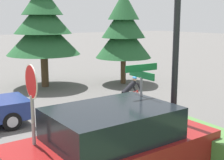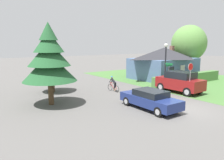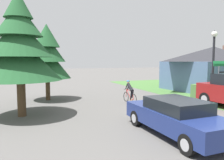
{
  "view_description": "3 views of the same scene",
  "coord_description": "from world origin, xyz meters",
  "px_view_note": "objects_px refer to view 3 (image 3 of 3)",
  "views": [
    {
      "loc": [
        9.58,
        0.45,
        3.83
      ],
      "look_at": [
        -0.76,
        7.08,
        1.41
      ],
      "focal_mm": 50.0,
      "sensor_mm": 36.0,
      "label": 1
    },
    {
      "loc": [
        -12.77,
        -9.58,
        4.67
      ],
      "look_at": [
        -1.24,
        7.11,
        1.3
      ],
      "focal_mm": 35.0,
      "sensor_mm": 36.0,
      "label": 2
    },
    {
      "loc": [
        -7.06,
        -5.2,
        2.85
      ],
      "look_at": [
        -2.4,
        6.51,
        1.71
      ],
      "focal_mm": 35.0,
      "sensor_mm": 36.0,
      "label": 3
    }
  ],
  "objects_px": {
    "cottage_house": "(213,67)",
    "conifer_tall_near": "(20,46)",
    "cyclist": "(130,92)",
    "street_lamp": "(213,56)",
    "street_name_sign": "(219,75)",
    "sedan_left_lane": "(175,116)",
    "conifer_tall_far": "(47,55)"
  },
  "relations": [
    {
      "from": "cottage_house",
      "to": "street_name_sign",
      "type": "relative_size",
      "value": 3.37
    },
    {
      "from": "cottage_house",
      "to": "cyclist",
      "type": "xyz_separation_m",
      "value": [
        -10.63,
        -3.15,
        -1.44
      ]
    },
    {
      "from": "cyclist",
      "to": "street_name_sign",
      "type": "distance_m",
      "value": 5.61
    },
    {
      "from": "sedan_left_lane",
      "to": "street_lamp",
      "type": "height_order",
      "value": "street_lamp"
    },
    {
      "from": "street_lamp",
      "to": "conifer_tall_near",
      "type": "xyz_separation_m",
      "value": [
        -11.61,
        1.11,
        0.45
      ]
    },
    {
      "from": "sedan_left_lane",
      "to": "cyclist",
      "type": "relative_size",
      "value": 2.75
    },
    {
      "from": "cottage_house",
      "to": "conifer_tall_far",
      "type": "height_order",
      "value": "conifer_tall_far"
    },
    {
      "from": "cyclist",
      "to": "street_name_sign",
      "type": "relative_size",
      "value": 0.62
    },
    {
      "from": "street_name_sign",
      "to": "cottage_house",
      "type": "bearing_deg",
      "value": 45.47
    },
    {
      "from": "sedan_left_lane",
      "to": "street_lamp",
      "type": "xyz_separation_m",
      "value": [
        6.13,
        4.12,
        2.39
      ]
    },
    {
      "from": "cottage_house",
      "to": "conifer_tall_far",
      "type": "bearing_deg",
      "value": 176.4
    },
    {
      "from": "conifer_tall_near",
      "to": "cyclist",
      "type": "bearing_deg",
      "value": 9.61
    },
    {
      "from": "sedan_left_lane",
      "to": "street_lamp",
      "type": "distance_m",
      "value": 7.76
    },
    {
      "from": "sedan_left_lane",
      "to": "conifer_tall_near",
      "type": "bearing_deg",
      "value": 45.97
    },
    {
      "from": "street_lamp",
      "to": "street_name_sign",
      "type": "relative_size",
      "value": 1.71
    },
    {
      "from": "street_lamp",
      "to": "conifer_tall_far",
      "type": "bearing_deg",
      "value": 151.42
    },
    {
      "from": "street_name_sign",
      "to": "conifer_tall_far",
      "type": "height_order",
      "value": "conifer_tall_far"
    },
    {
      "from": "sedan_left_lane",
      "to": "cyclist",
      "type": "xyz_separation_m",
      "value": [
        1.23,
        6.37,
        0.0
      ]
    },
    {
      "from": "cottage_house",
      "to": "conifer_tall_near",
      "type": "xyz_separation_m",
      "value": [
        -17.34,
        -4.29,
        1.39
      ]
    },
    {
      "from": "sedan_left_lane",
      "to": "cyclist",
      "type": "height_order",
      "value": "cyclist"
    },
    {
      "from": "cottage_house",
      "to": "street_lamp",
      "type": "distance_m",
      "value": 7.94
    },
    {
      "from": "sedan_left_lane",
      "to": "conifer_tall_far",
      "type": "xyz_separation_m",
      "value": [
        -3.79,
        9.52,
        2.49
      ]
    },
    {
      "from": "conifer_tall_near",
      "to": "conifer_tall_far",
      "type": "bearing_deg",
      "value": 68.45
    },
    {
      "from": "sedan_left_lane",
      "to": "conifer_tall_far",
      "type": "height_order",
      "value": "conifer_tall_far"
    },
    {
      "from": "conifer_tall_far",
      "to": "street_lamp",
      "type": "bearing_deg",
      "value": -28.58
    },
    {
      "from": "cottage_house",
      "to": "sedan_left_lane",
      "type": "xyz_separation_m",
      "value": [
        -11.86,
        -9.52,
        -1.44
      ]
    },
    {
      "from": "cottage_house",
      "to": "cyclist",
      "type": "relative_size",
      "value": 5.45
    },
    {
      "from": "sedan_left_lane",
      "to": "conifer_tall_far",
      "type": "relative_size",
      "value": 0.88
    },
    {
      "from": "sedan_left_lane",
      "to": "cyclist",
      "type": "bearing_deg",
      "value": -11.28
    },
    {
      "from": "cottage_house",
      "to": "conifer_tall_near",
      "type": "height_order",
      "value": "conifer_tall_near"
    },
    {
      "from": "sedan_left_lane",
      "to": "conifer_tall_near",
      "type": "xyz_separation_m",
      "value": [
        -5.48,
        5.23,
        2.84
      ]
    },
    {
      "from": "street_lamp",
      "to": "conifer_tall_far",
      "type": "relative_size",
      "value": 0.89
    }
  ]
}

